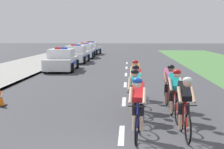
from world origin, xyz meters
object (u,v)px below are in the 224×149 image
cyclist_fifth (136,87)px  cyclist_sixth (169,86)px  cyclist_second (185,106)px  traffic_cone_near (0,97)px  cyclist_fourth (175,94)px  police_car_nearest (62,61)px  police_car_furthest (91,49)px  cyclist_seventh (136,78)px  cyclist_lead (138,107)px  cyclist_third (135,93)px  police_car_third (85,51)px  police_car_second (76,55)px

cyclist_fifth → cyclist_sixth: same height
cyclist_second → traffic_cone_near: cyclist_second is taller
cyclist_fourth → cyclist_fifth: same height
cyclist_fourth → cyclist_sixth: 1.39m
police_car_nearest → police_car_furthest: 17.22m
police_car_nearest → traffic_cone_near: (0.14, -11.04, -0.37)m
cyclist_seventh → police_car_nearest: (-4.87, 9.42, -0.11)m
police_car_furthest → cyclist_seventh: bearing=-79.6°
cyclist_lead → traffic_cone_near: 5.73m
cyclist_second → cyclist_third: bearing=126.1°
cyclist_fourth → cyclist_fifth: (-1.09, 1.20, 0.00)m
cyclist_seventh → traffic_cone_near: (-4.74, -1.62, -0.48)m
cyclist_fifth → cyclist_seventh: bearing=89.4°
police_car_third → police_car_furthest: size_ratio=0.99×
cyclist_second → police_car_third: police_car_third is taller
cyclist_fourth → police_car_third: (-5.94, 24.29, -0.11)m
cyclist_lead → cyclist_seventh: size_ratio=1.00×
police_car_nearest → traffic_cone_near: bearing=-89.3°
cyclist_lead → cyclist_third: size_ratio=1.00×
cyclist_third → cyclist_sixth: 1.80m
cyclist_lead → cyclist_third: 1.75m
cyclist_fourth → police_car_second: police_car_second is taller
cyclist_seventh → police_car_third: size_ratio=0.39×
cyclist_third → police_car_second: size_ratio=0.39×
cyclist_third → police_car_furthest: 30.15m
cyclist_second → police_car_third: size_ratio=0.39×
cyclist_lead → police_car_second: 20.99m
cyclist_fifth → cyclist_sixth: (1.10, 0.19, 0.00)m
police_car_third → police_car_furthest: same height
cyclist_third → cyclist_fifth: same height
cyclist_seventh → cyclist_fifth: bearing=-90.6°
cyclist_lead → cyclist_seventh: 4.88m
police_car_nearest → cyclist_lead: bearing=-71.3°
cyclist_lead → traffic_cone_near: bearing=145.2°
cyclist_lead → police_car_second: (-4.83, 20.43, -0.11)m
cyclist_third → cyclist_fourth: size_ratio=1.00×
police_car_second → cyclist_second: bearing=-73.6°
cyclist_third → cyclist_second: bearing=-53.9°
cyclist_fifth → traffic_cone_near: size_ratio=2.69×
cyclist_second → cyclist_fourth: bearing=90.7°
cyclist_lead → cyclist_third: same height
cyclist_lead → police_car_third: (-4.83, 26.03, -0.11)m
cyclist_second → police_car_nearest: police_car_nearest is taller
cyclist_fifth → police_car_third: (-4.85, 23.09, -0.11)m
cyclist_third → police_car_third: (-4.81, 24.29, -0.11)m
cyclist_lead → police_car_third: size_ratio=0.39×
traffic_cone_near → police_car_nearest: bearing=90.7°
cyclist_third → traffic_cone_near: (-4.67, 1.51, -0.48)m
cyclist_fifth → cyclist_sixth: size_ratio=1.00×
cyclist_fourth → cyclist_fifth: 1.62m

